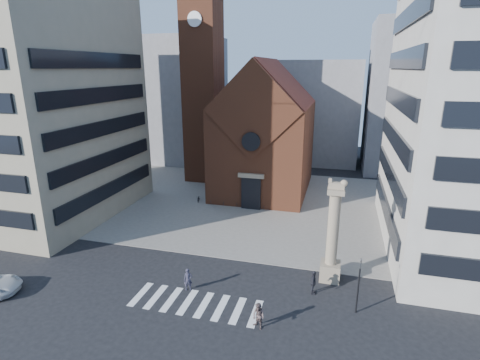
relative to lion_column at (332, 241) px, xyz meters
The scene contains 20 objects.
ground 11.01m from the lion_column, 163.32° to the right, with size 120.00×120.00×0.00m, color black.
piazza 19.18m from the lion_column, 122.03° to the left, with size 46.00×30.00×0.05m, color gray.
zebra_crossing 11.72m from the lion_column, 147.61° to the right, with size 10.20×3.20×0.01m, color white, non-canonical shape.
church 24.62m from the lion_column, 114.43° to the left, with size 12.00×16.65×18.00m.
campanile 34.29m from the lion_column, 128.68° to the left, with size 5.50×5.50×31.20m.
building_left 36.01m from the lion_column, 168.37° to the left, with size 18.00×20.00×26.00m, color gray.
bg_block_left 48.23m from the lion_column, 129.04° to the left, with size 16.00×14.00×22.00m, color gray.
bg_block_mid 42.55m from the lion_column, 95.45° to the left, with size 14.00×12.00×18.00m, color gray.
bg_block_right 41.69m from the lion_column, 72.91° to the left, with size 16.00×14.00×24.00m, color gray.
lion_column is the anchor object (origin of this frame).
traffic_light 4.62m from the lion_column, 63.54° to the right, with size 0.13×0.16×4.30m.
pedestrian_0 11.84m from the lion_column, 157.23° to the right, with size 0.66×0.43×1.81m, color #2C2A3B.
pedestrian_1 9.01m from the lion_column, 120.43° to the right, with size 0.91×0.71×1.87m, color #5C4B4A.
pedestrian_2 3.68m from the lion_column, 116.00° to the right, with size 1.11×0.46×1.90m, color #222229.
scooter_0 22.76m from the lion_column, 139.63° to the left, with size 0.55×1.58×0.83m, color black.
scooter_1 21.48m from the lion_column, 136.64° to the left, with size 0.43×1.53×0.92m, color black.
scooter_2 20.29m from the lion_column, 133.26° to the left, with size 0.55×1.58×0.83m, color black.
scooter_3 19.15m from the lion_column, 129.47° to the left, with size 0.43×1.53×0.92m, color black.
scooter_4 18.13m from the lion_column, 125.21° to the left, with size 0.55×1.58×0.83m, color black.
scooter_5 17.20m from the lion_column, 120.46° to the left, with size 0.43×1.53×0.92m, color black.
Camera 1 is at (9.96, -25.24, 16.79)m, focal length 28.00 mm.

